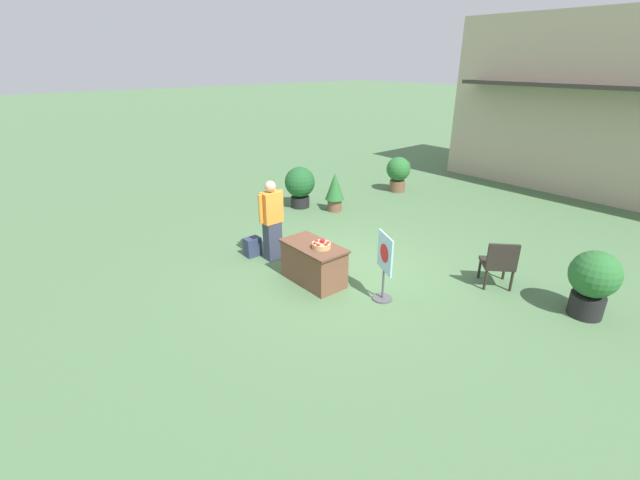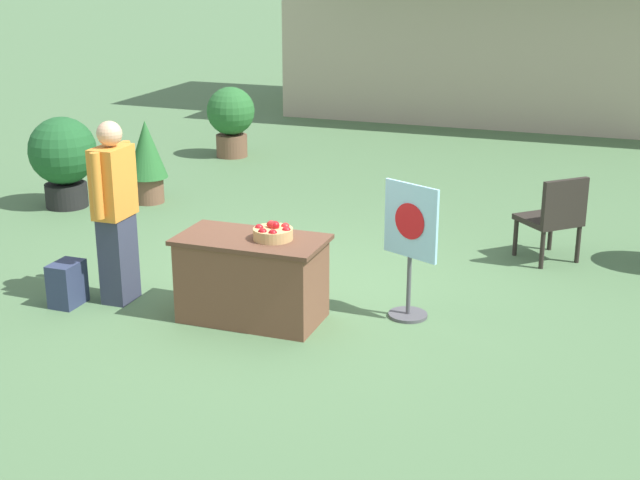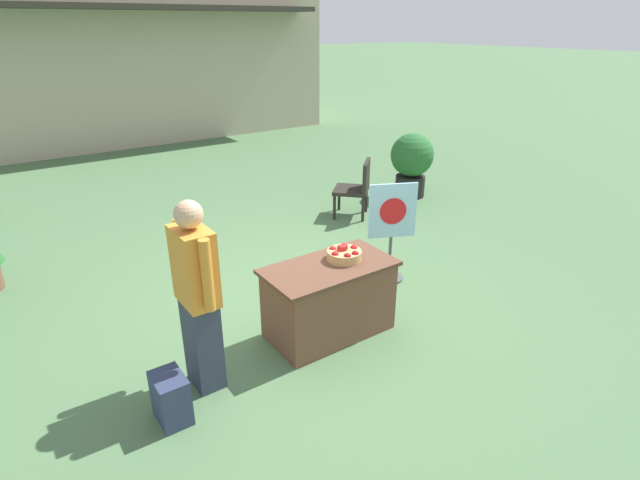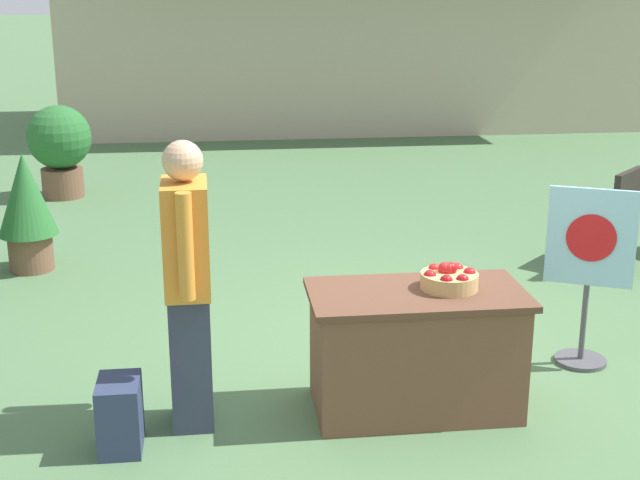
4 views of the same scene
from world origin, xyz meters
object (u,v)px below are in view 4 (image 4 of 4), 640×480
(potted_plant_far_right, at_px, (27,206))
(display_table, at_px, (416,350))
(patio_chair, at_px, (610,213))
(person_visitor, at_px, (188,284))
(backpack, at_px, (120,415))
(potted_plant_far_left, at_px, (60,145))
(poster_board, at_px, (588,270))
(apple_basket, at_px, (449,279))

(potted_plant_far_right, bearing_deg, display_table, -47.11)
(patio_chair, bearing_deg, person_visitor, 80.19)
(backpack, xyz_separation_m, potted_plant_far_left, (-1.26, 6.29, 0.44))
(backpack, height_order, potted_plant_far_right, potted_plant_far_right)
(poster_board, distance_m, patio_chair, 2.27)
(person_visitor, height_order, potted_plant_far_left, person_visitor)
(potted_plant_far_right, bearing_deg, apple_basket, -44.95)
(display_table, xyz_separation_m, potted_plant_far_right, (-2.90, 3.13, 0.22))
(poster_board, xyz_separation_m, patio_chair, (1.07, 1.99, -0.16))
(backpack, bearing_deg, patio_chair, 33.93)
(apple_basket, distance_m, patio_chair, 3.34)
(patio_chair, distance_m, potted_plant_far_right, 5.33)
(backpack, height_order, patio_chair, patio_chair)
(person_visitor, distance_m, potted_plant_far_left, 6.25)
(person_visitor, relative_size, backpack, 4.14)
(person_visitor, relative_size, poster_board, 1.38)
(display_table, xyz_separation_m, backpack, (-1.78, -0.29, -0.18))
(person_visitor, relative_size, potted_plant_far_left, 1.54)
(potted_plant_far_left, bearing_deg, person_visitor, -74.49)
(person_visitor, distance_m, patio_chair, 4.56)
(potted_plant_far_right, bearing_deg, backpack, -71.84)
(backpack, distance_m, poster_board, 3.24)
(apple_basket, distance_m, potted_plant_far_left, 6.81)
(poster_board, distance_m, potted_plant_far_right, 4.96)
(apple_basket, height_order, backpack, apple_basket)
(display_table, relative_size, potted_plant_far_right, 1.20)
(display_table, height_order, poster_board, poster_board)
(person_visitor, height_order, poster_board, person_visitor)
(person_visitor, bearing_deg, poster_board, 10.79)
(apple_basket, bearing_deg, patio_chair, 48.75)
(display_table, bearing_deg, person_visitor, -179.31)
(display_table, height_order, backpack, display_table)
(poster_board, bearing_deg, person_visitor, -53.46)
(backpack, bearing_deg, potted_plant_far_right, 108.16)
(display_table, bearing_deg, apple_basket, 7.27)
(apple_basket, distance_m, potted_plant_far_right, 4.39)
(poster_board, height_order, potted_plant_far_left, poster_board)
(potted_plant_far_left, bearing_deg, potted_plant_far_right, -87.15)
(patio_chair, xyz_separation_m, potted_plant_far_right, (-5.30, 0.60, 0.08))
(patio_chair, bearing_deg, backpack, 80.13)
(poster_board, bearing_deg, display_table, -43.03)
(backpack, relative_size, potted_plant_far_right, 0.38)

